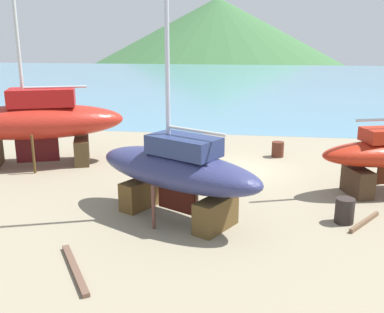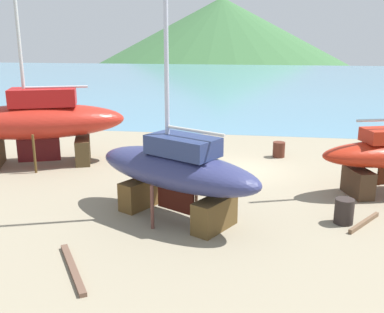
% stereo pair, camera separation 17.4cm
% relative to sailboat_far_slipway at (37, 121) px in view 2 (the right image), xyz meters
% --- Properties ---
extents(ground_plane, '(49.39, 49.39, 0.00)m').
position_rel_sailboat_far_slipway_xyz_m(ground_plane, '(10.22, -3.89, -2.22)').
color(ground_plane, gray).
extents(sea_water, '(148.63, 77.44, 0.01)m').
position_rel_sailboat_far_slipway_xyz_m(sea_water, '(10.22, 47.17, -2.22)').
color(sea_water, '#5588A5').
rests_on(sea_water, ground).
extents(headland_hill, '(154.76, 154.76, 39.77)m').
position_rel_sailboat_far_slipway_xyz_m(headland_hill, '(-3.95, 143.61, -2.22)').
color(headland_hill, '#396639').
rests_on(headland_hill, ground).
extents(sailboat_far_slipway, '(9.07, 5.64, 13.69)m').
position_rel_sailboat_far_slipway_xyz_m(sailboat_far_slipway, '(0.00, 0.00, 0.00)').
color(sailboat_far_slipway, '#4B351E').
rests_on(sailboat_far_slipway, ground).
extents(sailboat_mid_port, '(6.99, 5.19, 10.18)m').
position_rel_sailboat_far_slipway_xyz_m(sailboat_mid_port, '(8.12, -5.69, -0.46)').
color(sailboat_mid_port, brown).
rests_on(sailboat_mid_port, ground).
extents(barrel_blue_faded, '(0.72, 0.72, 0.82)m').
position_rel_sailboat_far_slipway_xyz_m(barrel_blue_faded, '(12.01, 3.27, -1.81)').
color(barrel_blue_faded, '#52271B').
rests_on(barrel_blue_faded, ground).
extents(barrel_rust_far, '(0.82, 0.82, 0.88)m').
position_rel_sailboat_far_slipway_xyz_m(barrel_rust_far, '(13.94, -5.31, -1.77)').
color(barrel_rust_far, '#2C2422').
rests_on(barrel_rust_far, ground).
extents(timber_short_skew, '(1.78, 2.55, 0.12)m').
position_rel_sailboat_far_slipway_xyz_m(timber_short_skew, '(5.99, -9.80, -2.16)').
color(timber_short_skew, brown).
rests_on(timber_short_skew, ground).
extents(timber_short_cross, '(1.35, 1.82, 0.15)m').
position_rel_sailboat_far_slipway_xyz_m(timber_short_cross, '(14.63, -5.32, -2.14)').
color(timber_short_cross, brown).
rests_on(timber_short_cross, ground).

